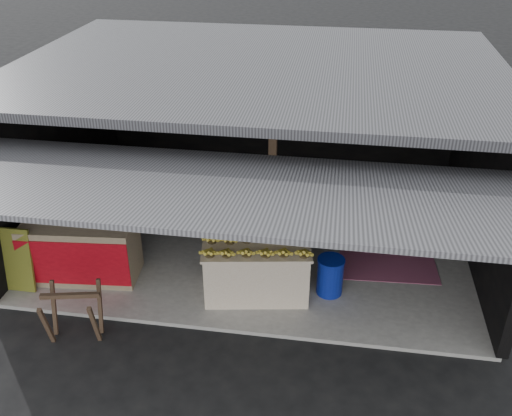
% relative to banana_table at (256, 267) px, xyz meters
% --- Properties ---
extents(ground, '(80.00, 80.00, 0.00)m').
position_rel_banana_table_xyz_m(ground, '(-0.21, -0.90, -0.48)').
color(ground, black).
rests_on(ground, ground).
extents(concrete_slab, '(7.00, 5.00, 0.06)m').
position_rel_banana_table_xyz_m(concrete_slab, '(-0.21, 1.60, -0.45)').
color(concrete_slab, gray).
rests_on(concrete_slab, ground).
extents(shophouse, '(7.40, 7.29, 3.02)m').
position_rel_banana_table_xyz_m(shophouse, '(-0.21, 1.91, 1.62)').
color(shophouse, black).
rests_on(shophouse, ground).
extents(banana_table, '(1.65, 1.17, 0.84)m').
position_rel_banana_table_xyz_m(banana_table, '(0.00, 0.00, 0.00)').
color(banana_table, silver).
rests_on(banana_table, concrete_slab).
extents(banana_pile, '(1.52, 1.06, 0.17)m').
position_rel_banana_table_xyz_m(banana_pile, '(0.00, 0.00, 0.50)').
color(banana_pile, yellow).
rests_on(banana_pile, banana_table).
extents(white_crate, '(0.97, 0.68, 1.04)m').
position_rel_banana_table_xyz_m(white_crate, '(-0.12, 0.76, 0.10)').
color(white_crate, white).
rests_on(white_crate, concrete_slab).
extents(neighbor_stall, '(1.70, 0.89, 1.69)m').
position_rel_banana_table_xyz_m(neighbor_stall, '(-2.66, -0.01, 0.09)').
color(neighbor_stall, '#998466').
rests_on(neighbor_stall, concrete_slab).
extents(green_signboard, '(0.66, 0.18, 0.99)m').
position_rel_banana_table_xyz_m(green_signboard, '(-3.54, -0.47, 0.08)').
color(green_signboard, black).
rests_on(green_signboard, concrete_slab).
extents(sawhorse, '(0.77, 0.77, 0.74)m').
position_rel_banana_table_xyz_m(sawhorse, '(-2.21, -1.31, -0.01)').
color(sawhorse, '#4C3526').
rests_on(sawhorse, ground).
extents(water_barrel, '(0.38, 0.38, 0.56)m').
position_rel_banana_table_xyz_m(water_barrel, '(1.06, 0.13, -0.14)').
color(water_barrel, navy).
rests_on(water_barrel, concrete_slab).
extents(plastic_chair, '(0.49, 0.49, 0.98)m').
position_rel_banana_table_xyz_m(plastic_chair, '(2.29, 1.71, 0.16)').
color(plastic_chair, '#0A1138').
rests_on(plastic_chair, concrete_slab).
extents(magenta_rug, '(1.55, 1.08, 0.01)m').
position_rel_banana_table_xyz_m(magenta_rug, '(1.95, 1.01, -0.42)').
color(magenta_rug, '#781A4C').
rests_on(magenta_rug, concrete_slab).
extents(picture_frames, '(1.62, 0.04, 0.46)m').
position_rel_banana_table_xyz_m(picture_frames, '(-0.37, 3.99, 1.45)').
color(picture_frames, black).
rests_on(picture_frames, shophouse).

